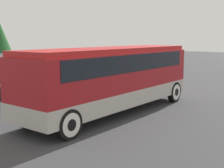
% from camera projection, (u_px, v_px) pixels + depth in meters
% --- Properties ---
extents(ground_plane, '(120.00, 120.00, 0.00)m').
position_uv_depth(ground_plane, '(112.00, 113.00, 14.60)').
color(ground_plane, '#38383A').
extents(tour_bus, '(9.95, 2.61, 3.04)m').
position_uv_depth(tour_bus, '(113.00, 74.00, 14.40)').
color(tour_bus, '#B7B2A8').
rests_on(tour_bus, ground_plane).
extents(parked_car_near, '(4.52, 1.89, 1.38)m').
position_uv_depth(parked_car_near, '(17.00, 84.00, 19.05)').
color(parked_car_near, '#BCBCC1').
rests_on(parked_car_near, ground_plane).
extents(parked_car_mid, '(4.02, 1.89, 1.43)m').
position_uv_depth(parked_car_mid, '(89.00, 80.00, 20.29)').
color(parked_car_mid, '#7A6B5B').
rests_on(parked_car_mid, ground_plane).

